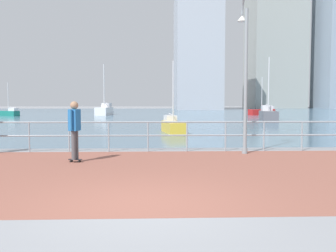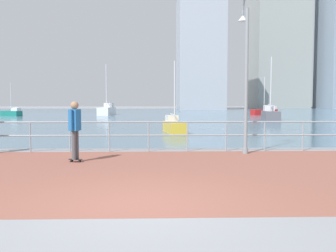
# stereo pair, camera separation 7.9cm
# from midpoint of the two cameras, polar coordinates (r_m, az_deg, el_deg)

# --- Properties ---
(ground) EXTENTS (220.00, 220.00, 0.00)m
(ground) POSITION_cam_midpoint_polar(r_m,az_deg,el_deg) (46.07, -2.44, 1.59)
(ground) COLOR gray
(brick_paving) EXTENTS (28.00, 7.42, 0.01)m
(brick_paving) POSITION_cam_midpoint_polar(r_m,az_deg,el_deg) (9.25, -3.91, -7.23)
(brick_paving) COLOR #935647
(brick_paving) RESTS_ON ground
(harbor_water) EXTENTS (180.00, 88.00, 0.00)m
(harbor_water) POSITION_cam_midpoint_polar(r_m,az_deg,el_deg) (57.81, -2.37, 2.04)
(harbor_water) COLOR slate
(harbor_water) RESTS_ON ground
(waterfront_railing) EXTENTS (25.25, 0.06, 1.09)m
(waterfront_railing) POSITION_cam_midpoint_polar(r_m,az_deg,el_deg) (12.83, -3.40, -0.75)
(waterfront_railing) COLOR #8C99A3
(waterfront_railing) RESTS_ON ground
(lamppost) EXTENTS (0.36, 0.82, 5.52)m
(lamppost) POSITION_cam_midpoint_polar(r_m,az_deg,el_deg) (12.78, 11.91, 9.49)
(lamppost) COLOR gray
(lamppost) RESTS_ON ground
(skateboarder) EXTENTS (0.41, 0.55, 1.80)m
(skateboarder) POSITION_cam_midpoint_polar(r_m,az_deg,el_deg) (10.87, -14.85, 0.07)
(skateboarder) COLOR black
(skateboarder) RESTS_ON ground
(sailboat_white) EXTENTS (1.96, 5.09, 6.99)m
(sailboat_white) POSITION_cam_midpoint_polar(r_m,az_deg,el_deg) (50.55, -10.11, 2.49)
(sailboat_white) COLOR white
(sailboat_white) RESTS_ON ground
(sailboat_navy) EXTENTS (3.91, 2.36, 5.26)m
(sailboat_navy) POSITION_cam_midpoint_polar(r_m,az_deg,el_deg) (51.22, 14.76, 2.26)
(sailboat_navy) COLOR #B21E1E
(sailboat_navy) RESTS_ON ground
(sailboat_teal) EXTENTS (3.15, 2.33, 4.32)m
(sailboat_teal) POSITION_cam_midpoint_polar(r_m,az_deg,el_deg) (50.47, -24.01, 1.93)
(sailboat_teal) COLOR #197266
(sailboat_teal) RESTS_ON ground
(sailboat_gray) EXTENTS (1.34, 3.06, 4.15)m
(sailboat_gray) POSITION_cam_midpoint_polar(r_m,az_deg,el_deg) (20.92, 0.66, 0.04)
(sailboat_gray) COLOR gold
(sailboat_gray) RESTS_ON ground
(sailboat_yellow) EXTENTS (2.11, 4.51, 6.09)m
(sailboat_yellow) POSITION_cam_midpoint_polar(r_m,az_deg,el_deg) (35.95, 15.57, 1.77)
(sailboat_yellow) COLOR #595960
(sailboat_yellow) RESTS_ON ground
(tower_brick) EXTENTS (14.86, 14.84, 39.35)m
(tower_brick) POSITION_cam_midpoint_polar(r_m,az_deg,el_deg) (112.78, 16.55, 12.35)
(tower_brick) COLOR #939993
(tower_brick) RESTS_ON ground
(tower_beige) EXTENTS (10.60, 16.45, 29.53)m
(tower_beige) POSITION_cam_midpoint_polar(r_m,az_deg,el_deg) (89.57, 4.61, 11.59)
(tower_beige) COLOR #A3A8B2
(tower_beige) RESTS_ON ground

